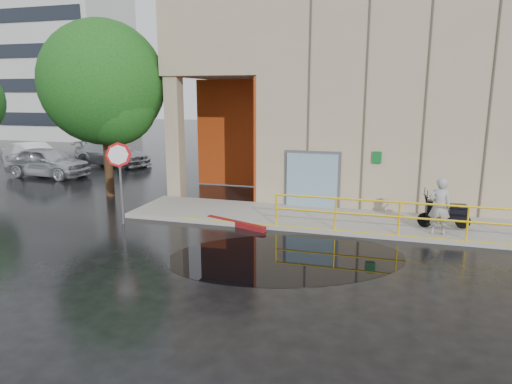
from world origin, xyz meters
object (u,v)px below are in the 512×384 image
(red_curb, at_px, (235,223))
(car_b, at_px, (34,155))
(scooter, at_px, (446,206))
(car_c, at_px, (113,154))
(car_a, at_px, (47,162))
(stop_sign, at_px, (119,165))
(tree_near, at_px, (105,88))
(person, at_px, (439,206))

(red_curb, xyz_separation_m, car_b, (-15.46, 8.34, 0.65))
(scooter, height_order, car_c, car_c)
(car_a, bearing_deg, car_b, 55.69)
(stop_sign, distance_m, car_c, 13.49)
(car_b, distance_m, tree_near, 11.17)
(person, xyz_separation_m, red_curb, (-6.32, -0.42, -0.93))
(car_a, bearing_deg, red_curb, -111.04)
(car_c, bearing_deg, car_a, 173.80)
(person, distance_m, car_c, 20.23)
(person, bearing_deg, stop_sign, 9.49)
(car_c, bearing_deg, red_curb, -123.70)
(scooter, height_order, red_curb, scooter)
(stop_sign, xyz_separation_m, tree_near, (-2.78, 3.64, 2.54))
(scooter, xyz_separation_m, car_b, (-22.06, 7.13, -0.13))
(car_b, bearing_deg, scooter, -88.37)
(scooter, bearing_deg, car_a, 158.59)
(red_curb, xyz_separation_m, car_a, (-12.47, 5.94, 0.71))
(stop_sign, xyz_separation_m, car_a, (-8.72, 6.76, -1.21))
(person, height_order, scooter, person)
(person, height_order, car_c, person)
(scooter, distance_m, car_a, 19.65)
(stop_sign, relative_size, car_b, 0.62)
(tree_near, bearing_deg, scooter, -7.02)
(person, bearing_deg, scooter, -106.78)
(stop_sign, height_order, car_c, stop_sign)
(car_b, bearing_deg, tree_near, -102.16)
(person, relative_size, red_curb, 0.72)
(car_b, height_order, car_c, car_b)
(tree_near, bearing_deg, car_a, 152.30)
(car_b, relative_size, tree_near, 0.61)
(stop_sign, bearing_deg, car_c, 106.16)
(person, relative_size, car_b, 0.39)
(red_curb, distance_m, tree_near, 8.40)
(person, xyz_separation_m, tree_near, (-12.85, 2.40, 3.53))
(red_curb, distance_m, car_b, 17.58)
(tree_near, bearing_deg, stop_sign, -52.64)
(car_b, height_order, tree_near, tree_near)
(car_a, bearing_deg, car_c, -10.13)
(scooter, relative_size, car_b, 0.37)
(red_curb, relative_size, tree_near, 0.33)
(car_b, relative_size, car_c, 0.90)
(car_c, bearing_deg, tree_near, -138.60)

